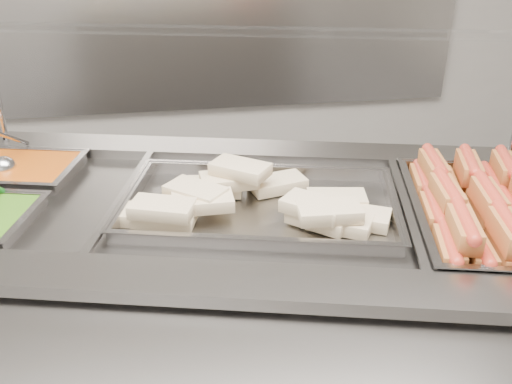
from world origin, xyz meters
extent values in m
cube|color=gray|center=(0.00, 2.45, 1.20)|extent=(3.00, 0.04, 1.20)
cube|color=slate|center=(-0.10, 0.48, 0.48)|extent=(2.11, 1.28, 0.95)
cube|color=gray|center=(-0.19, 0.11, 0.97)|extent=(2.03, 0.64, 0.03)
cube|color=gray|center=(0.00, 0.85, 0.97)|extent=(2.03, 0.64, 0.03)
cube|color=black|center=(-0.10, 0.48, 0.84)|extent=(1.87, 1.04, 0.02)
cube|color=gray|center=(0.36, 0.37, 0.98)|extent=(0.17, 0.61, 0.01)
cube|color=gray|center=(-0.41, 0.57, 0.98)|extent=(0.17, 0.61, 0.01)
cube|color=gray|center=(-0.24, -0.06, 0.93)|extent=(1.97, 0.75, 0.02)
cube|color=silver|center=(-0.04, 0.70, 1.40)|extent=(1.83, 0.75, 0.09)
cube|color=#C84F0B|center=(-0.74, 0.81, 0.94)|extent=(0.36, 0.31, 0.10)
cube|color=brown|center=(0.39, 0.16, 0.96)|extent=(0.10, 0.17, 0.06)
cylinder|color=red|center=(0.39, 0.16, 0.99)|extent=(0.08, 0.18, 0.03)
cube|color=brown|center=(0.43, 0.35, 0.96)|extent=(0.10, 0.17, 0.06)
cylinder|color=red|center=(0.43, 0.35, 0.99)|extent=(0.08, 0.18, 0.03)
cube|color=brown|center=(0.48, 0.53, 0.96)|extent=(0.10, 0.17, 0.06)
cylinder|color=red|center=(0.48, 0.53, 0.99)|extent=(0.08, 0.18, 0.03)
cube|color=brown|center=(0.45, 0.15, 0.96)|extent=(0.09, 0.17, 0.06)
cylinder|color=red|center=(0.45, 0.15, 0.99)|extent=(0.07, 0.18, 0.03)
cube|color=brown|center=(0.50, 0.33, 0.96)|extent=(0.10, 0.17, 0.06)
cylinder|color=red|center=(0.50, 0.33, 0.99)|extent=(0.08, 0.18, 0.03)
cube|color=brown|center=(0.55, 0.52, 0.96)|extent=(0.10, 0.17, 0.06)
cylinder|color=red|center=(0.55, 0.52, 0.99)|extent=(0.08, 0.18, 0.03)
cube|color=brown|center=(0.52, 0.13, 0.96)|extent=(0.09, 0.17, 0.06)
cylinder|color=red|center=(0.52, 0.13, 0.99)|extent=(0.07, 0.18, 0.03)
cube|color=brown|center=(0.56, 0.32, 0.96)|extent=(0.09, 0.17, 0.06)
cylinder|color=red|center=(0.56, 0.32, 0.99)|extent=(0.07, 0.18, 0.03)
cube|color=brown|center=(0.61, 0.50, 0.96)|extent=(0.09, 0.17, 0.06)
cylinder|color=red|center=(0.61, 0.50, 0.99)|extent=(0.07, 0.18, 0.03)
cube|color=brown|center=(0.63, 0.30, 0.96)|extent=(0.10, 0.17, 0.06)
cylinder|color=red|center=(0.63, 0.30, 0.99)|extent=(0.08, 0.18, 0.03)
cube|color=brown|center=(0.68, 0.48, 0.96)|extent=(0.09, 0.17, 0.06)
cylinder|color=red|center=(0.68, 0.48, 0.99)|extent=(0.07, 0.18, 0.03)
cube|color=brown|center=(0.42, 0.17, 1.02)|extent=(0.10, 0.17, 0.06)
cylinder|color=red|center=(0.42, 0.17, 1.04)|extent=(0.08, 0.18, 0.03)
cube|color=brown|center=(0.46, 0.35, 1.02)|extent=(0.09, 0.17, 0.06)
cylinder|color=red|center=(0.46, 0.35, 1.04)|extent=(0.07, 0.18, 0.03)
cube|color=brown|center=(0.50, 0.52, 1.02)|extent=(0.09, 0.17, 0.06)
cylinder|color=red|center=(0.50, 0.52, 1.04)|extent=(0.07, 0.18, 0.03)
cube|color=brown|center=(0.51, 0.14, 1.02)|extent=(0.09, 0.17, 0.06)
cylinder|color=red|center=(0.51, 0.14, 1.04)|extent=(0.07, 0.18, 0.03)
cube|color=brown|center=(0.56, 0.31, 1.02)|extent=(0.09, 0.17, 0.06)
cylinder|color=red|center=(0.56, 0.31, 1.04)|extent=(0.07, 0.18, 0.03)
cube|color=brown|center=(0.60, 0.50, 1.02)|extent=(0.11, 0.17, 0.06)
cylinder|color=red|center=(0.60, 0.50, 1.04)|extent=(0.09, 0.18, 0.03)
cube|color=brown|center=(0.71, 0.48, 1.02)|extent=(0.11, 0.17, 0.06)
cylinder|color=red|center=(0.71, 0.48, 1.04)|extent=(0.09, 0.18, 0.03)
cube|color=beige|center=(-0.15, 0.59, 0.97)|extent=(0.18, 0.12, 0.03)
cube|color=beige|center=(-0.33, 0.45, 0.97)|extent=(0.18, 0.13, 0.03)
cube|color=beige|center=(-0.30, 0.42, 0.97)|extent=(0.18, 0.13, 0.03)
cube|color=beige|center=(0.16, 0.33, 0.97)|extent=(0.19, 0.16, 0.03)
cube|color=beige|center=(0.22, 0.35, 0.97)|extent=(0.19, 0.16, 0.03)
cube|color=beige|center=(0.18, 0.44, 0.98)|extent=(0.18, 0.12, 0.03)
cube|color=beige|center=(0.11, 0.35, 0.97)|extent=(0.18, 0.18, 0.03)
cube|color=beige|center=(0.04, 0.58, 0.97)|extent=(0.18, 0.13, 0.03)
cube|color=beige|center=(-0.11, 0.56, 1.00)|extent=(0.17, 0.10, 0.03)
cube|color=beige|center=(-0.30, 0.40, 1.01)|extent=(0.19, 0.14, 0.03)
cube|color=beige|center=(0.12, 0.32, 1.01)|extent=(0.17, 0.10, 0.03)
cube|color=beige|center=(-0.21, 0.48, 1.01)|extent=(0.18, 0.18, 0.03)
cube|color=beige|center=(-0.20, 0.44, 1.00)|extent=(0.16, 0.09, 0.03)
cube|color=beige|center=(0.09, 0.36, 1.01)|extent=(0.18, 0.18, 0.03)
cube|color=beige|center=(-0.08, 0.56, 1.04)|extent=(0.19, 0.17, 0.03)
sphere|color=#BABABF|center=(-0.79, 0.80, 0.98)|extent=(0.08, 0.08, 0.08)
cylinder|color=#BABABF|center=(-0.77, 0.89, 1.05)|extent=(0.06, 0.17, 0.11)
camera|label=1|loc=(-0.27, -0.93, 1.72)|focal=40.00mm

